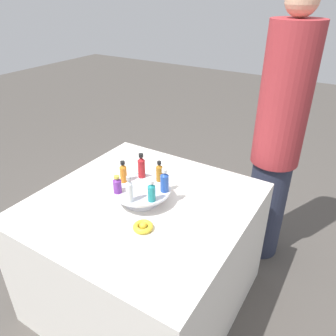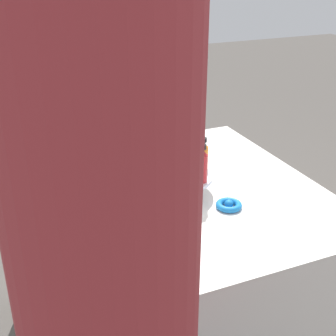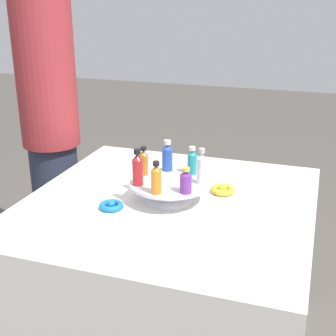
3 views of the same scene
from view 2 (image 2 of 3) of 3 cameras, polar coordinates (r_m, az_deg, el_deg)
party_table at (r=1.87m, az=0.40°, el=-12.58°), size 1.06×1.06×0.71m
display_stand at (r=1.66m, az=0.44°, el=-1.48°), size 0.30×0.30×0.08m
bottle_blue at (r=1.55m, az=-2.63°, el=-0.12°), size 0.04×0.04×0.12m
bottle_amber at (r=1.52m, az=0.99°, el=-0.82°), size 0.03×0.03×0.11m
bottle_red at (r=1.56m, az=4.14°, el=0.41°), size 0.04×0.04×0.14m
bottle_orange at (r=1.66m, az=4.30°, el=1.63°), size 0.04×0.04×0.12m
bottle_purple at (r=1.73m, az=1.72°, el=2.24°), size 0.04×0.04×0.09m
bottle_clear at (r=1.71m, az=-1.69°, el=2.68°), size 0.03×0.03×0.14m
bottle_teal at (r=1.64m, az=-3.68°, el=1.13°), size 0.04×0.04×0.11m
ribbon_bow_blue at (r=1.59m, az=7.43°, el=-4.49°), size 0.09×0.09×0.03m
ribbon_bow_gold at (r=1.78m, az=-5.79°, el=-0.95°), size 0.09×0.09×0.04m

